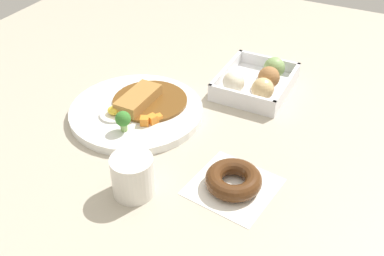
{
  "coord_description": "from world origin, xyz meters",
  "views": [
    {
      "loc": [
        -0.71,
        -0.33,
        0.57
      ],
      "look_at": [
        -0.06,
        -0.01,
        0.03
      ],
      "focal_mm": 42.42,
      "sensor_mm": 36.0,
      "label": 1
    }
  ],
  "objects": [
    {
      "name": "curry_plate",
      "position": [
        -0.03,
        0.14,
        0.01
      ],
      "size": [
        0.29,
        0.29,
        0.06
      ],
      "color": "white",
      "rests_on": "ground_plane"
    },
    {
      "name": "coffee_mug",
      "position": [
        -0.24,
        0.02,
        0.04
      ],
      "size": [
        0.08,
        0.08,
        0.08
      ],
      "primitive_type": "cylinder",
      "color": "silver",
      "rests_on": "ground_plane"
    },
    {
      "name": "ground_plane",
      "position": [
        0.0,
        0.0,
        0.0
      ],
      "size": [
        1.6,
        1.6,
        0.0
      ],
      "primitive_type": "plane",
      "color": "#B2A893"
    },
    {
      "name": "chocolate_ring_donut",
      "position": [
        -0.15,
        -0.13,
        0.02
      ],
      "size": [
        0.16,
        0.16,
        0.03
      ],
      "color": "white",
      "rests_on": "ground_plane"
    },
    {
      "name": "donut_box",
      "position": [
        0.18,
        -0.06,
        0.02
      ],
      "size": [
        0.19,
        0.16,
        0.06
      ],
      "color": "white",
      "rests_on": "ground_plane"
    }
  ]
}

